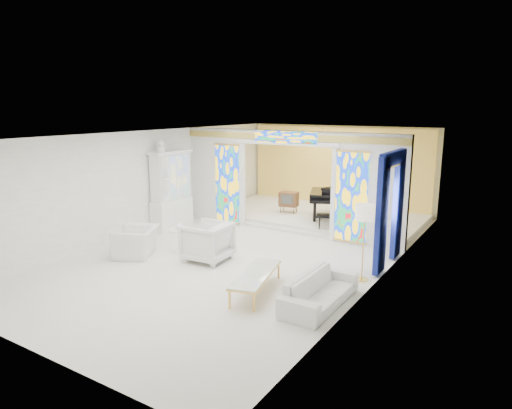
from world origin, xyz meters
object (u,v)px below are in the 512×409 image
Objects in this scene: armchair_left at (136,242)px; tv_console at (289,199)px; coffee_table at (256,274)px; sofa at (320,290)px; china_cabinet at (171,191)px; grand_piano at (337,195)px; armchair_right at (207,242)px.

tv_console reaches higher than armchair_left.
tv_console is at bearing 112.20° from coffee_table.
armchair_left is 0.54× the size of sofa.
coffee_table is 6.41m from tv_console.
china_cabinet reaches higher than coffee_table.
tv_console reaches higher than coffee_table.
tv_console is (1.36, 5.55, 0.27)m from armchair_left.
grand_piano is at bearing 20.08° from sofa.
armchair_left reaches higher than sofa.
armchair_right is (2.79, -1.82, -0.70)m from china_cabinet.
tv_console is at bearing 167.42° from grand_piano.
china_cabinet reaches higher than tv_console.
sofa reaches higher than coffee_table.
armchair_left is 5.72m from tv_console.
armchair_right is at bearing -95.15° from tv_console.
coffee_table is 6.25m from grand_piano.
armchair_left reaches higher than coffee_table.
grand_piano reaches higher than armchair_left.
tv_console reaches higher than sofa.
grand_piano is 1.63m from tv_console.
armchair_right is at bearing -33.04° from china_cabinet.
grand_piano reaches higher than coffee_table.
sofa is 1.04× the size of coffee_table.
armchair_left is 5.12m from sofa.
grand_piano is (1.22, 5.14, 0.41)m from armchair_right.
tv_console is (-2.42, 5.93, 0.25)m from coffee_table.
china_cabinet is at bearing 66.64° from sofa.
sofa is (5.11, -0.23, -0.06)m from armchair_left.
tv_console is (-3.75, 5.79, 0.34)m from sofa.
armchair_right is 5.30m from grand_piano.
sofa is at bearing 58.58° from armchair_left.
grand_piano is at bearing 97.62° from coffee_table.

